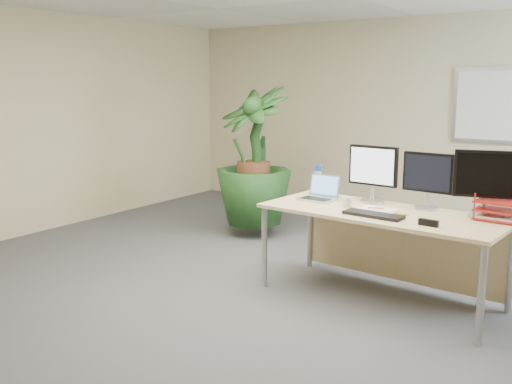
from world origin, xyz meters
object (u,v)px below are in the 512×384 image
Objects in this scene: monitor_left at (373,170)px; laptop at (320,193)px; floor_plant at (253,174)px; monitor_right at (428,177)px; desk at (387,228)px.

laptop is (-0.44, -0.15, -0.23)m from monitor_left.
floor_plant is 2.52m from monitor_right.
monitor_left is 0.52m from laptop.
monitor_right reaches higher than laptop.
desk is 4.30× the size of monitor_right.
monitor_right is (0.27, 0.17, 0.44)m from desk.
monitor_left is at bearing -24.25° from floor_plant.
monitor_right is 1.43× the size of laptop.
floor_plant is 3.12× the size of monitor_right.
monitor_left is (1.86, -0.84, 0.31)m from floor_plant.
desk is 6.16× the size of laptop.
floor_plant is at bearing 145.17° from laptop.
laptop is at bearing -161.67° from monitor_left.
floor_plant is 1.73m from laptop.
floor_plant reaches higher than monitor_right.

